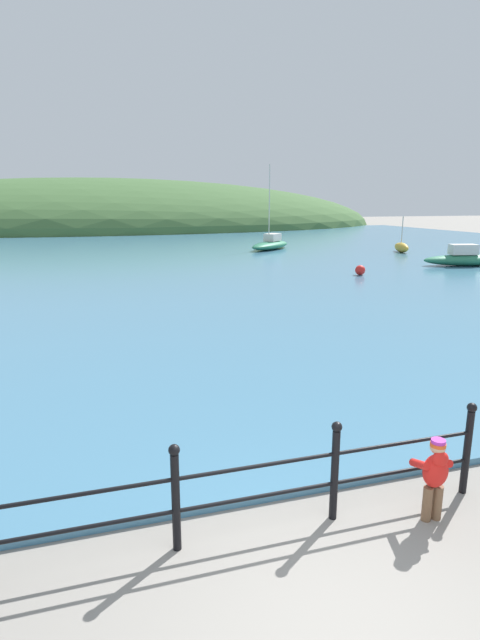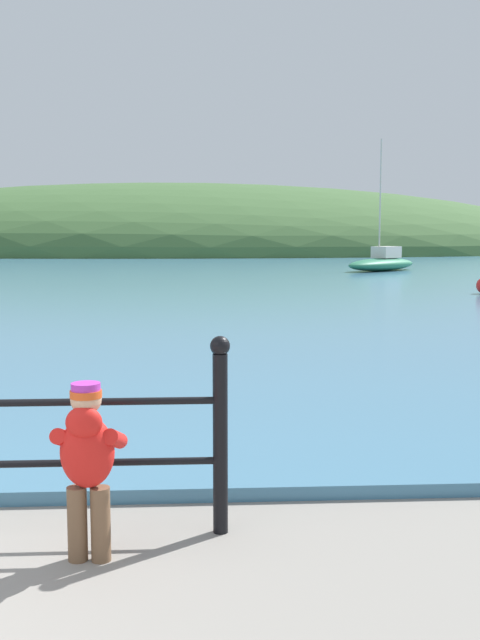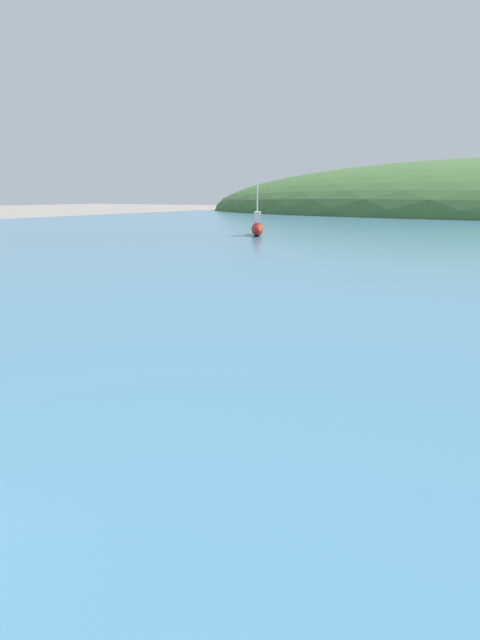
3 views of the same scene
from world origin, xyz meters
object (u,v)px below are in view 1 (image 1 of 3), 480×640
(mooring_buoy, at_px, (360,270))
(boat_red_dinghy, at_px, (402,247))
(boat_twin_mast, at_px, (468,259))
(boat_green_fishing, at_px, (271,244))
(child_in_coat, at_px, (435,472))

(mooring_buoy, bearing_deg, boat_red_dinghy, 46.72)
(boat_twin_mast, bearing_deg, boat_red_dinghy, 83.50)
(boat_red_dinghy, height_order, boat_twin_mast, boat_red_dinghy)
(boat_red_dinghy, bearing_deg, boat_green_fishing, 150.25)
(boat_red_dinghy, height_order, mooring_buoy, boat_red_dinghy)
(boat_red_dinghy, xyz_separation_m, boat_twin_mast, (-0.85, -7.44, 0.04))
(boat_red_dinghy, relative_size, mooring_buoy, 5.10)
(boat_green_fishing, distance_m, mooring_buoy, 13.50)
(child_in_coat, height_order, boat_red_dinghy, boat_red_dinghy)
(boat_red_dinghy, bearing_deg, boat_twin_mast, -96.50)
(child_in_coat, xyz_separation_m, boat_twin_mast, (16.42, 18.40, -0.12))
(child_in_coat, distance_m, boat_green_fishing, 31.79)
(boat_red_dinghy, distance_m, boat_green_fishing, 9.21)
(boat_green_fishing, xyz_separation_m, boat_twin_mast, (7.15, -12.01, -0.00))
(child_in_coat, xyz_separation_m, boat_green_fishing, (9.27, 30.41, -0.12))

